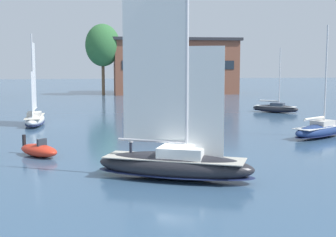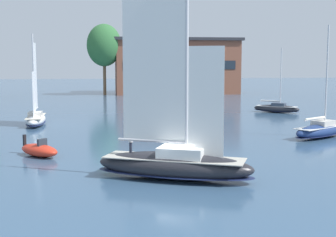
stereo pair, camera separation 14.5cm
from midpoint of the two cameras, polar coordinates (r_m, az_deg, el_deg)
ground_plane at (r=32.20m, az=0.62°, el=-7.39°), size 400.00×400.00×0.00m
waterfront_building at (r=121.27m, az=0.71°, el=6.43°), size 31.85×16.06×13.97m
tree_shore_left at (r=115.02m, az=-8.01°, el=8.82°), size 8.32×8.32×17.13m
sailboat_main at (r=31.93m, az=0.65°, el=-5.35°), size 11.32×7.28×15.13m
sailboat_moored_near_marina at (r=61.76m, az=-16.00°, el=0.09°), size 2.64×8.40×11.44m
sailboat_moored_mid_channel at (r=52.26m, az=18.02°, el=-1.32°), size 8.54×6.67×11.82m
sailboat_moored_outer_mooring at (r=76.21m, az=12.90°, el=1.24°), size 7.14×6.14×10.19m
motor_tender at (r=41.15m, az=-15.57°, el=-3.74°), size 4.27×4.34×1.67m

